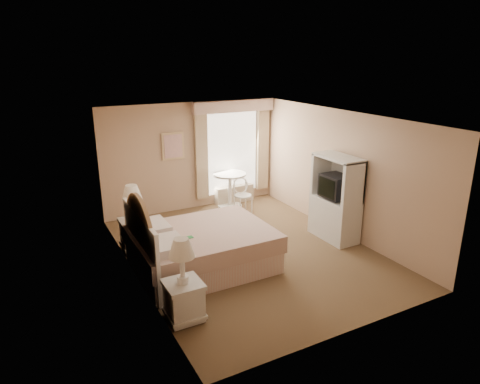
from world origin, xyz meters
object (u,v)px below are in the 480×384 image
nightstand_far (134,226)px  round_table (230,184)px  cafe_chair (242,192)px  nightstand_near (183,291)px  armoire (335,205)px  bed (197,248)px

nightstand_far → round_table: (2.65, 1.31, 0.08)m
cafe_chair → nightstand_far: bearing=-162.4°
nightstand_near → armoire: size_ratio=0.71×
cafe_chair → armoire: size_ratio=0.48×
bed → nightstand_near: bearing=-119.3°
round_table → nightstand_near: bearing=-124.5°
bed → nightstand_far: bed is taller
bed → cafe_chair: 2.90m
nightstand_near → cafe_chair: bearing=51.2°
round_table → cafe_chair: round_table is taller
round_table → armoire: (1.00, -2.64, 0.15)m
bed → round_table: size_ratio=2.78×
round_table → armoire: 2.83m
nightstand_near → armoire: 3.86m
nightstand_near → cafe_chair: size_ratio=1.48×
bed → cafe_chair: (2.01, 2.10, 0.09)m
armoire → nightstand_near: bearing=-161.6°
cafe_chair → nightstand_near: bearing=-128.4°
bed → round_table: bearing=53.1°
round_table → armoire: armoire is taller
nightstand_far → armoire: (3.65, -1.33, 0.23)m
bed → nightstand_near: (-0.73, -1.30, 0.07)m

